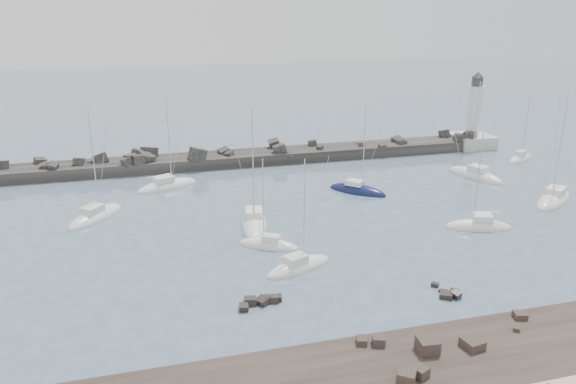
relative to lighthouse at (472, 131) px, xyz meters
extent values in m
plane|color=#4A6074|center=(-47.00, -38.00, -3.09)|extent=(400.00, 400.00, 0.00)
cube|color=#2C221E|center=(-30.34, -55.12, -2.49)|extent=(1.24, 1.23, 0.51)
cube|color=#2C221E|center=(-40.31, -57.44, -2.19)|extent=(1.64, 1.71, 1.10)
cube|color=#2C221E|center=(-31.83, -56.72, -2.59)|extent=(0.77, 0.78, 0.31)
cube|color=#2C221E|center=(-44.71, -55.07, -2.50)|extent=(1.09, 1.20, 0.49)
cube|color=#2C221E|center=(-43.50, -55.59, -2.41)|extent=(1.23, 1.18, 0.67)
cube|color=#2C221E|center=(-36.67, -57.85, -2.39)|extent=(1.66, 1.76, 0.70)
cube|color=#2C221E|center=(-42.28, -60.03, -2.36)|extent=(1.34, 1.35, 0.76)
cube|color=#2C221E|center=(-43.42, -60.22, -2.31)|extent=(1.93, 1.99, 0.87)
cube|color=black|center=(-49.29, -46.14, -2.97)|extent=(1.13, 1.17, 0.73)
cube|color=black|center=(-50.69, -46.45, -2.97)|extent=(1.73, 1.64, 1.11)
cube|color=black|center=(-51.79, -46.22, -2.94)|extent=(1.24, 1.40, 1.09)
cube|color=black|center=(-49.84, -46.27, -2.93)|extent=(1.52, 1.49, 0.98)
cube|color=black|center=(-52.59, -47.14, -2.95)|extent=(0.97, 1.04, 0.98)
cube|color=black|center=(-52.08, -46.21, -3.03)|extent=(1.02, 1.13, 0.68)
cube|color=black|center=(-33.94, -48.82, -3.16)|extent=(0.99, 1.06, 0.78)
cube|color=black|center=(-33.38, -50.15, -2.81)|extent=(1.06, 1.12, 0.98)
cube|color=black|center=(-34.10, -47.60, -3.09)|extent=(1.02, 0.99, 0.74)
cube|color=black|center=(-32.94, -49.09, -3.17)|extent=(1.24, 1.22, 0.59)
cube|color=black|center=(-34.23, -49.88, -2.93)|extent=(1.53, 1.45, 0.79)
cube|color=#292724|center=(-54.50, 0.00, -2.89)|extent=(115.00, 6.00, 3.20)
cube|color=#292724|center=(-74.44, -0.82, -1.09)|extent=(1.80, 1.70, 1.50)
cube|color=#292724|center=(-45.99, -0.98, -1.26)|extent=(2.06, 1.79, 1.70)
cube|color=#292724|center=(-62.30, -2.31, -0.85)|extent=(2.17, 1.80, 1.80)
cube|color=#292724|center=(-66.36, 0.55, -0.82)|extent=(2.73, 2.38, 2.45)
cube|color=#292724|center=(-4.75, 1.79, -0.70)|extent=(1.67, 1.97, 1.87)
cube|color=#292724|center=(-14.88, 0.52, -1.28)|extent=(2.23, 2.52, 2.17)
cube|color=#292724|center=(-30.27, -1.09, -1.09)|extent=(1.44, 1.41, 1.03)
cube|color=#292724|center=(-60.53, -2.12, -0.79)|extent=(1.89, 1.92, 1.80)
cube|color=#292724|center=(-58.75, 1.52, -0.60)|extent=(3.09, 3.36, 2.44)
cube|color=#292724|center=(-67.94, 0.61, -1.61)|extent=(1.15, 1.34, 1.06)
cube|color=#292724|center=(-37.49, 2.21, -0.86)|extent=(2.32, 2.19, 2.62)
cube|color=#292724|center=(-30.62, 1.94, -0.98)|extent=(1.39, 1.66, 1.58)
cube|color=#292724|center=(-35.81, -2.43, -1.67)|extent=(1.30, 1.63, 1.06)
cube|color=#292724|center=(-37.45, -1.45, -0.89)|extent=(2.50, 2.00, 2.43)
cube|color=#292724|center=(-75.52, 2.27, -1.24)|extent=(2.34, 2.12, 1.86)
cube|color=#292724|center=(-75.58, 2.48, -1.23)|extent=(1.50, 1.55, 1.15)
cube|color=#292724|center=(-15.15, -1.25, -1.09)|extent=(1.74, 1.93, 1.12)
cube|color=#292724|center=(-19.16, -2.37, -1.24)|extent=(1.56, 1.68, 1.23)
cube|color=#292724|center=(-58.40, -0.48, -1.13)|extent=(1.65, 1.49, 1.30)
cube|color=#292724|center=(-2.71, -0.20, -1.73)|extent=(1.51, 1.54, 1.08)
cube|color=#292724|center=(-22.23, 0.93, -1.39)|extent=(1.22, 1.26, 0.64)
cube|color=#292724|center=(-47.61, 0.48, -1.68)|extent=(1.67, 1.48, 1.00)
cube|color=#292724|center=(-22.48, -1.04, -1.22)|extent=(1.35, 1.45, 1.39)
cube|color=#292724|center=(-14.35, -0.90, -1.30)|extent=(1.77, 1.67, 1.44)
cube|color=#292724|center=(-46.52, 0.85, -1.31)|extent=(2.38, 2.22, 2.16)
cube|color=#292724|center=(-1.16, -0.97, -1.60)|extent=(1.54, 1.42, 1.10)
cube|color=#292724|center=(-51.33, -2.10, -0.53)|extent=(3.24, 2.55, 2.75)
cube|color=#292724|center=(-59.38, -1.13, -0.94)|extent=(3.20, 3.05, 2.68)
cube|color=#292724|center=(-80.85, 0.57, -1.08)|extent=(2.63, 2.45, 2.30)
cube|color=#292724|center=(-51.66, 0.10, -1.52)|extent=(1.78, 1.65, 1.17)
cube|color=#292724|center=(-60.57, 0.70, -0.83)|extent=(2.97, 2.59, 2.86)
cube|color=#292724|center=(-69.55, -0.04, -0.91)|extent=(1.73, 2.21, 1.70)
cube|color=#292724|center=(-3.90, -1.88, -0.88)|extent=(2.13, 2.04, 2.12)
cube|color=#292724|center=(-1.79, -2.04, -0.63)|extent=(2.59, 2.59, 1.93)
cube|color=#292724|center=(-73.52, -0.99, -1.33)|extent=(2.32, 2.39, 1.79)
cube|color=#292724|center=(-73.11, -1.83, -1.06)|extent=(1.80, 2.00, 2.06)
cube|color=#292724|center=(-61.59, -1.41, -0.85)|extent=(2.54, 2.53, 2.02)
cube|color=#ADACA7|center=(0.00, 0.00, -2.29)|extent=(7.00, 7.00, 3.00)
cylinder|color=silver|center=(0.00, 0.00, 3.71)|extent=(2.50, 2.50, 9.00)
cylinder|color=silver|center=(0.00, 0.00, 8.13)|extent=(3.20, 3.20, 0.25)
cylinder|color=#343A3E|center=(0.00, 0.00, 9.01)|extent=(2.00, 2.00, 1.60)
cone|color=#343A3E|center=(0.00, 0.00, 10.31)|extent=(2.20, 2.20, 1.00)
ellipsoid|color=white|center=(-66.28, -20.23, -3.04)|extent=(7.98, 9.11, 2.32)
cube|color=white|center=(-66.56, -20.60, -1.69)|extent=(3.08, 3.21, 0.73)
cylinder|color=silver|center=(-65.82, -19.65, 4.22)|extent=(0.12, 0.12, 12.56)
cylinder|color=silver|center=(-66.96, -21.11, -1.02)|extent=(2.37, 3.00, 0.10)
ellipsoid|color=white|center=(-56.76, -10.04, -3.04)|extent=(9.88, 6.48, 2.33)
cube|color=white|center=(-57.19, -10.23, -1.69)|extent=(3.20, 2.81, 0.72)
cylinder|color=silver|center=(-56.06, -9.74, 4.36)|extent=(0.12, 0.12, 12.82)
cylinder|color=silver|center=(-57.80, -10.49, -1.03)|extent=(3.52, 1.61, 0.10)
ellipsoid|color=white|center=(-47.32, -34.51, -3.04)|extent=(7.02, 5.31, 1.86)
cube|color=white|center=(-47.03, -34.69, -1.94)|extent=(2.36, 2.17, 0.62)
cylinder|color=silver|center=(-47.80, -34.24, 2.39)|extent=(0.11, 0.11, 9.29)
cylinder|color=silver|center=(-46.61, -34.93, -1.36)|extent=(2.42, 1.47, 0.09)
ellipsoid|color=white|center=(-47.56, -27.94, -3.04)|extent=(4.87, 10.22, 2.51)
cube|color=white|center=(-47.46, -27.46, -1.57)|extent=(2.47, 3.08, 0.80)
cylinder|color=silver|center=(-47.71, -28.71, 4.65)|extent=(0.14, 0.14, 13.26)
cylinder|color=silver|center=(-47.33, -26.78, -0.83)|extent=(0.87, 3.88, 0.11)
ellipsoid|color=white|center=(-45.60, -40.60, -3.04)|extent=(8.14, 5.17, 2.04)
cube|color=white|center=(-45.96, -40.74, -1.84)|extent=(2.61, 2.28, 0.67)
cylinder|color=silver|center=(-45.02, -40.36, 3.09)|extent=(0.11, 0.11, 10.53)
cylinder|color=silver|center=(-46.47, -40.95, -1.23)|extent=(2.93, 1.26, 0.10)
ellipsoid|color=#0E163D|center=(-30.61, -19.33, -3.04)|extent=(7.96, 8.16, 2.21)
cube|color=white|center=(-30.91, -19.02, -1.75)|extent=(2.95, 2.97, 0.71)
cylinder|color=silver|center=(-30.13, -19.84, 3.78)|extent=(0.12, 0.12, 11.75)
cylinder|color=silver|center=(-31.33, -18.58, -1.09)|extent=(2.48, 2.59, 0.10)
ellipsoid|color=white|center=(-21.81, -35.94, -3.04)|extent=(8.25, 4.86, 2.22)
cube|color=white|center=(-21.44, -36.06, -1.72)|extent=(2.60, 2.22, 0.77)
cylinder|color=silver|center=(-22.41, -35.73, 3.22)|extent=(0.13, 0.13, 10.64)
cylinder|color=silver|center=(-20.92, -36.24, -1.00)|extent=(3.02, 1.12, 0.11)
ellipsoid|color=white|center=(-10.23, -17.27, -3.04)|extent=(6.26, 10.46, 2.53)
cube|color=white|center=(-10.07, -17.74, -1.57)|extent=(2.83, 3.31, 0.80)
cylinder|color=silver|center=(-10.50, -16.52, 4.78)|extent=(0.14, 0.14, 13.50)
cylinder|color=silver|center=(-9.83, -18.40, -0.82)|extent=(1.44, 3.81, 0.11)
ellipsoid|color=white|center=(-6.37, -30.17, -3.04)|extent=(10.28, 8.43, 2.52)
cube|color=white|center=(-5.94, -29.88, -1.58)|extent=(3.54, 3.33, 0.78)
cylinder|color=silver|center=(-7.05, -30.63, 4.97)|extent=(0.13, 0.13, 13.88)
cylinder|color=silver|center=(-5.35, -29.47, -0.86)|extent=(3.46, 2.41, 0.11)
ellipsoid|color=white|center=(3.00, -10.57, -3.04)|extent=(7.61, 5.77, 2.17)
cube|color=white|center=(2.68, -10.76, -1.74)|extent=(2.56, 2.36, 0.77)
cylinder|color=silver|center=(3.52, -10.27, 2.92)|extent=(0.13, 0.13, 10.08)
cylinder|color=silver|center=(2.23, -11.03, -1.03)|extent=(2.63, 1.61, 0.11)
camera|label=1|loc=(-60.28, -90.10, 22.56)|focal=35.00mm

